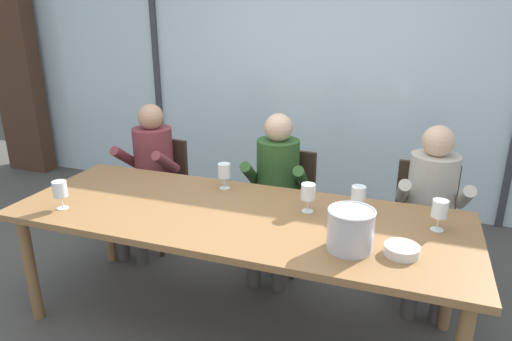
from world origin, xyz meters
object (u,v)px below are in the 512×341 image
Objects in this scene: chair_near_curtain at (160,183)px; person_maroon_top at (149,168)px; person_olive_shirt at (276,184)px; wine_glass_center_pour at (60,190)px; wine_glass_by_left_taster at (358,195)px; wine_glass_by_right_taster at (224,171)px; chair_center at (423,216)px; dining_table at (236,223)px; chair_left_of_center at (285,198)px; person_beige_jumper at (431,203)px; wine_glass_spare_empty at (308,192)px; tasting_bowl at (402,250)px; ice_bucket_primary at (351,229)px; wine_glass_near_bucket at (440,210)px.

chair_near_curtain is 0.21m from person_maroon_top.
person_olive_shirt reaches higher than wine_glass_center_pour.
wine_glass_by_left_taster is 1.00× the size of wine_glass_by_right_taster.
chair_center is at bearing 60.84° from wine_glass_by_left_taster.
dining_table is 0.94m from chair_left_of_center.
person_maroon_top is 6.89× the size of wine_glass_by_right_taster.
person_beige_jumper is (2.18, 0.00, 0.00)m from person_maroon_top.
wine_glass_spare_empty is (0.38, -0.60, 0.21)m from person_olive_shirt.
person_beige_jumper reaches higher than chair_near_curtain.
tasting_bowl is at bearing -31.90° from wine_glass_spare_empty.
ice_bucket_primary reaches higher than chair_left_of_center.
chair_center is 0.89m from wine_glass_by_left_taster.
dining_table is 2.25× the size of person_maroon_top.
person_maroon_top reaches higher than ice_bucket_primary.
person_beige_jumper is (0.03, -0.17, 0.17)m from chair_center.
wine_glass_by_right_taster is at bearing -25.70° from person_maroon_top.
wine_glass_by_right_taster is at bearing 172.38° from wine_glass_near_bucket.
wine_glass_center_pour is at bearing -162.05° from wine_glass_spare_empty.
dining_table is at bearing -34.61° from chair_near_curtain.
chair_left_of_center reaches higher than tasting_bowl.
wine_glass_near_bucket is at bearing -7.62° from wine_glass_by_right_taster.
wine_glass_center_pour is (0.07, -1.05, 0.21)m from person_maroon_top.
chair_center is 2.44m from wine_glass_center_pour.
person_maroon_top is 6.89× the size of wine_glass_near_bucket.
dining_table is 0.75m from ice_bucket_primary.
person_maroon_top is at bearing 144.74° from dining_table.
wine_glass_by_right_taster is (-1.33, 0.18, 0.00)m from wine_glass_near_bucket.
person_maroon_top is 6.89× the size of wine_glass_center_pour.
person_olive_shirt is 1.27m from wine_glass_near_bucket.
ice_bucket_primary is 0.56m from wine_glass_near_bucket.
wine_glass_center_pour is at bearing -177.19° from ice_bucket_primary.
person_olive_shirt reaches higher than chair_left_of_center.
chair_left_of_center is at bearing 144.97° from wine_glass_near_bucket.
wine_glass_center_pour is (-1.70, -0.08, 0.01)m from ice_bucket_primary.
wine_glass_by_left_taster is at bearing -15.64° from chair_near_curtain.
dining_table is 15.48× the size of wine_glass_near_bucket.
person_olive_shirt is (-0.02, -0.15, 0.17)m from chair_left_of_center.
person_maroon_top reaches higher than chair_left_of_center.
person_olive_shirt reaches higher than wine_glass_by_right_taster.
ice_bucket_primary reaches higher than wine_glass_by_right_taster.
wine_glass_center_pour is 1.47m from wine_glass_spare_empty.
chair_left_of_center is at bearing 7.03° from chair_near_curtain.
wine_glass_by_right_taster is at bearing -124.59° from person_olive_shirt.
ice_bucket_primary is (-0.40, -0.97, 0.20)m from person_beige_jumper.
wine_glass_by_right_taster is at bearing -165.87° from person_beige_jumper.
wine_glass_by_left_taster is (-0.39, -0.70, 0.38)m from chair_center.
tasting_bowl is at bearing -24.60° from person_maroon_top.
wine_glass_near_bucket is 1.00× the size of wine_glass_spare_empty.
tasting_bowl is (-0.12, -1.11, 0.29)m from chair_center.
wine_glass_spare_empty is (-0.28, -0.06, 0.00)m from wine_glass_by_left_taster.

